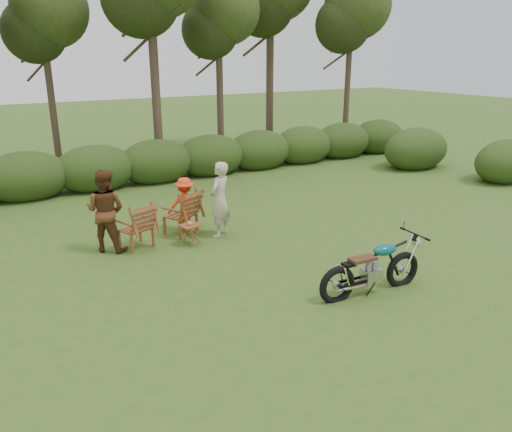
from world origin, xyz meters
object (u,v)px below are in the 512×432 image
child (186,230)px  lawn_chair_right (181,233)px  lawn_chair_left (137,247)px  adult_b (109,250)px  side_table (191,235)px  cup (190,223)px  adult_a (221,235)px  motorcycle (370,292)px

child → lawn_chair_right: bearing=51.6°
lawn_chair_left → adult_b: 0.59m
side_table → cup: size_ratio=4.29×
lawn_chair_left → cup: (1.08, -0.50, 0.52)m
adult_b → child: (1.96, 0.33, 0.00)m
lawn_chair_left → side_table: 1.22m
adult_a → motorcycle: bearing=69.0°
lawn_chair_left → adult_b: size_ratio=0.57×
lawn_chair_right → cup: size_ratio=9.74×
motorcycle → side_table: motorcycle is taller
lawn_chair_right → cup: cup is taller
lawn_chair_left → cup: 1.29m
side_table → lawn_chair_left: bearing=156.4°
cup → child: 1.17m
motorcycle → lawn_chair_left: (-2.88, 4.27, 0.00)m
adult_a → adult_b: size_ratio=0.98×
side_table → motorcycle: bearing=-64.7°
lawn_chair_left → side_table: lawn_chair_left is taller
motorcycle → cup: 4.22m
lawn_chair_left → side_table: (1.09, -0.48, 0.24)m
motorcycle → cup: (-1.81, 3.78, 0.52)m
motorcycle → adult_b: (-3.45, 4.45, 0.00)m
adult_b → side_table: bearing=-158.6°
motorcycle → adult_a: adult_a is taller
adult_a → cup: bearing=-20.8°
motorcycle → adult_a: 4.10m
motorcycle → child: child is taller
lawn_chair_right → side_table: (-0.09, -0.80, 0.24)m
motorcycle → adult_b: size_ratio=1.13×
lawn_chair_right → adult_a: size_ratio=0.61×
motorcycle → adult_b: 5.63m
lawn_chair_right → adult_a: (0.74, -0.61, 0.00)m
cup → child: bearing=72.3°
lawn_chair_right → child: 0.28m
motorcycle → lawn_chair_right: motorcycle is taller
adult_b → lawn_chair_right: bearing=-132.3°
lawn_chair_left → child: 1.48m
motorcycle → lawn_chair_right: (-1.70, 4.59, 0.00)m
motorcycle → adult_b: adult_b is taller
cup → child: size_ratio=0.08×
adult_a → child: 0.96m
motorcycle → child: size_ratio=1.56×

